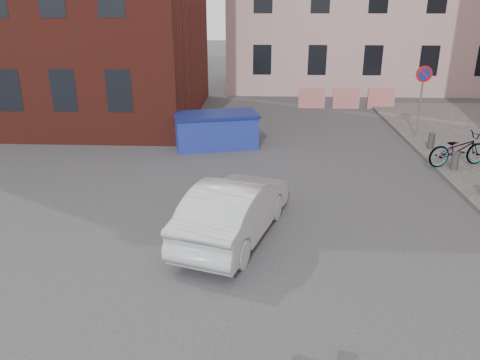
{
  "coord_description": "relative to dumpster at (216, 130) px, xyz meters",
  "views": [
    {
      "loc": [
        0.09,
        -8.3,
        4.92
      ],
      "look_at": [
        -0.41,
        1.76,
        1.1
      ],
      "focal_mm": 35.0,
      "sensor_mm": 36.0,
      "label": 1
    }
  ],
  "objects": [
    {
      "name": "barriers",
      "position": [
        5.79,
        6.96,
        -0.12
      ],
      "size": [
        4.7,
        0.18,
        1.0
      ],
      "color": "red",
      "rests_on": "ground"
    },
    {
      "name": "no_parking_sign",
      "position": [
        7.59,
        1.45,
        1.39
      ],
      "size": [
        0.6,
        0.09,
        2.65
      ],
      "color": "gray",
      "rests_on": "sidewalk"
    },
    {
      "name": "silver_car",
      "position": [
        1.09,
        -6.93,
        0.05
      ],
      "size": [
        2.56,
        4.3,
        1.34
      ],
      "primitive_type": "imported",
      "rotation": [
        0.0,
        0.0,
        2.84
      ],
      "color": "#B4B8BC",
      "rests_on": "ground"
    },
    {
      "name": "dumpster",
      "position": [
        0.0,
        0.0,
        0.0
      ],
      "size": [
        3.24,
        2.23,
        1.24
      ],
      "rotation": [
        0.0,
        0.0,
        0.26
      ],
      "color": "#2234A5",
      "rests_on": "ground"
    },
    {
      "name": "ground",
      "position": [
        1.59,
        -8.04,
        -0.62
      ],
      "size": [
        120.0,
        120.0,
        0.0
      ],
      "primitive_type": "plane",
      "color": "#38383A",
      "rests_on": "ground"
    },
    {
      "name": "bicycle",
      "position": [
        7.79,
        -2.05,
        0.03
      ],
      "size": [
        2.15,
        1.26,
        1.07
      ],
      "primitive_type": "imported",
      "rotation": [
        0.0,
        0.0,
        1.86
      ],
      "color": "black",
      "rests_on": "sidewalk"
    }
  ]
}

